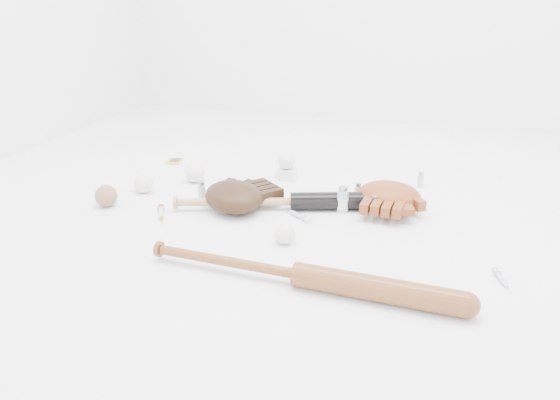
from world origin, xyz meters
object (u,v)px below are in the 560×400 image
(bat_dark, at_px, (293,201))
(pedestal, at_px, (287,174))
(bat_wood, at_px, (298,274))
(glove_dark, at_px, (234,196))

(bat_dark, bearing_deg, pedestal, 91.99)
(bat_wood, bearing_deg, glove_dark, 132.14)
(bat_wood, distance_m, glove_dark, 0.58)
(bat_dark, relative_size, glove_dark, 3.16)
(bat_dark, xyz_separation_m, pedestal, (-0.13, 0.32, -0.01))
(glove_dark, relative_size, pedestal, 3.70)
(glove_dark, height_order, pedestal, glove_dark)
(bat_dark, height_order, glove_dark, glove_dark)
(pedestal, bearing_deg, bat_dark, -68.44)
(bat_dark, bearing_deg, glove_dark, 177.55)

